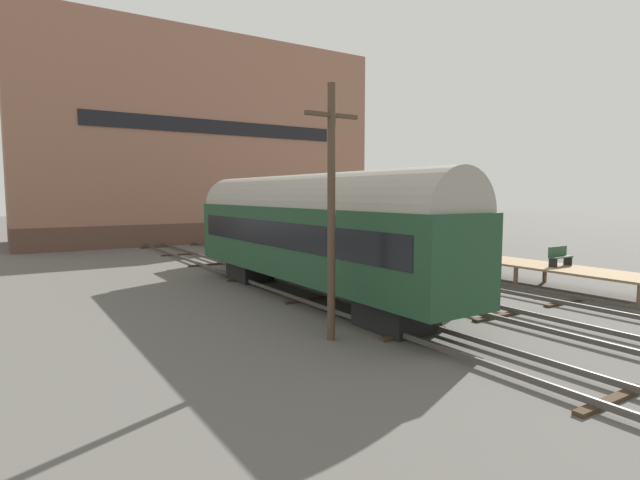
{
  "coord_description": "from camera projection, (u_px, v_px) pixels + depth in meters",
  "views": [
    {
      "loc": [
        -14.83,
        -14.21,
        4.4
      ],
      "look_at": [
        -2.06,
        5.62,
        2.2
      ],
      "focal_mm": 28.0,
      "sensor_mm": 36.0,
      "label": 1
    }
  ],
  "objects": [
    {
      "name": "track_left",
      "position": [
        356.0,
        311.0,
        18.06
      ],
      "size": [
        2.6,
        60.0,
        0.26
      ],
      "color": "#4C4742",
      "rests_on": "ground"
    },
    {
      "name": "track_middle",
      "position": [
        437.0,
        299.0,
        20.28
      ],
      "size": [
        2.6,
        60.0,
        0.26
      ],
      "color": "#4C4742",
      "rests_on": "ground"
    },
    {
      "name": "warehouse_building",
      "position": [
        198.0,
        144.0,
        48.63
      ],
      "size": [
        32.23,
        11.6,
        18.52
      ],
      "color": "brown",
      "rests_on": "ground"
    },
    {
      "name": "utility_pole",
      "position": [
        331.0,
        209.0,
        14.69
      ],
      "size": [
        1.8,
        0.24,
        7.58
      ],
      "color": "#473828",
      "rests_on": "ground"
    },
    {
      "name": "bench",
      "position": [
        559.0,
        256.0,
        23.23
      ],
      "size": [
        1.4,
        0.4,
        0.91
      ],
      "color": "#2D4C33",
      "rests_on": "station_platform"
    },
    {
      "name": "track_right",
      "position": [
        502.0,
        288.0,
        22.51
      ],
      "size": [
        2.6,
        60.0,
        0.26
      ],
      "color": "#4C4742",
      "rests_on": "ground"
    },
    {
      "name": "train_car_grey",
      "position": [
        330.0,
        219.0,
        26.6
      ],
      "size": [
        3.06,
        17.77,
        5.38
      ],
      "color": "black",
      "rests_on": "ground"
    },
    {
      "name": "person_worker",
      "position": [
        423.0,
        286.0,
        18.2
      ],
      "size": [
        0.32,
        0.32,
        1.71
      ],
      "color": "#282833",
      "rests_on": "ground"
    },
    {
      "name": "ground_plane",
      "position": [
        437.0,
        302.0,
        20.3
      ],
      "size": [
        200.0,
        200.0,
        0.0
      ],
      "primitive_type": "plane",
      "color": "#56544F"
    },
    {
      "name": "train_car_green",
      "position": [
        308.0,
        228.0,
        20.61
      ],
      "size": [
        2.86,
        16.88,
        5.19
      ],
      "color": "black",
      "rests_on": "ground"
    },
    {
      "name": "station_platform",
      "position": [
        531.0,
        265.0,
        24.16
      ],
      "size": [
        2.61,
        11.19,
        1.03
      ],
      "color": "#8C704C",
      "rests_on": "ground"
    }
  ]
}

